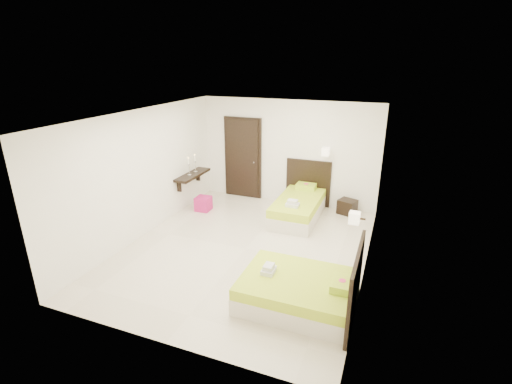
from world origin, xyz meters
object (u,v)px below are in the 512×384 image
(bed_single, at_px, (299,206))
(bed_double, at_px, (302,290))
(nightstand, at_px, (347,207))
(ottoman, at_px, (203,204))

(bed_single, relative_size, bed_double, 1.10)
(bed_double, bearing_deg, bed_single, 105.76)
(nightstand, height_order, ottoman, nightstand)
(bed_single, xyz_separation_m, ottoman, (-2.29, -0.46, -0.11))
(bed_single, bearing_deg, nightstand, 30.34)
(bed_double, bearing_deg, nightstand, 88.09)
(bed_double, height_order, ottoman, bed_double)
(bed_single, bearing_deg, ottoman, -168.66)
(bed_single, relative_size, nightstand, 4.78)
(bed_double, bearing_deg, ottoman, 139.36)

